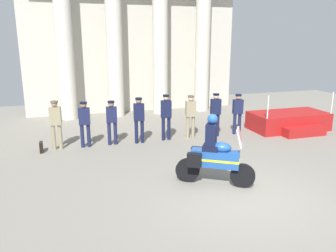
{
  "coord_description": "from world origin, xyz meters",
  "views": [
    {
      "loc": [
        -3.98,
        -6.76,
        3.76
      ],
      "look_at": [
        -0.98,
        2.97,
        1.12
      ],
      "focal_mm": 36.36,
      "sensor_mm": 36.0,
      "label": 1
    }
  ],
  "objects_px": {
    "officer_in_row_6": "(216,111)",
    "officer_in_row_4": "(166,114)",
    "officer_in_row_3": "(139,117)",
    "briefcase_on_ground": "(41,147)",
    "reviewing_stand": "(289,122)",
    "officer_in_row_1": "(85,121)",
    "officer_in_row_2": "(112,119)",
    "officer_in_row_5": "(191,113)",
    "motorcycle_with_rider": "(212,156)",
    "officer_in_row_0": "(56,121)",
    "officer_in_row_7": "(238,111)"
  },
  "relations": [
    {
      "from": "officer_in_row_4",
      "to": "officer_in_row_7",
      "type": "distance_m",
      "value": 2.97
    },
    {
      "from": "officer_in_row_1",
      "to": "officer_in_row_6",
      "type": "relative_size",
      "value": 0.96
    },
    {
      "from": "officer_in_row_2",
      "to": "briefcase_on_ground",
      "type": "bearing_deg",
      "value": 11.3
    },
    {
      "from": "officer_in_row_4",
      "to": "officer_in_row_7",
      "type": "height_order",
      "value": "officer_in_row_4"
    },
    {
      "from": "officer_in_row_0",
      "to": "officer_in_row_6",
      "type": "distance_m",
      "value": 5.9
    },
    {
      "from": "officer_in_row_2",
      "to": "officer_in_row_5",
      "type": "height_order",
      "value": "officer_in_row_5"
    },
    {
      "from": "reviewing_stand",
      "to": "motorcycle_with_rider",
      "type": "xyz_separation_m",
      "value": [
        -5.39,
        -4.08,
        0.44
      ]
    },
    {
      "from": "officer_in_row_0",
      "to": "motorcycle_with_rider",
      "type": "relative_size",
      "value": 0.9
    },
    {
      "from": "officer_in_row_4",
      "to": "officer_in_row_6",
      "type": "distance_m",
      "value": 1.97
    },
    {
      "from": "officer_in_row_3",
      "to": "officer_in_row_4",
      "type": "height_order",
      "value": "officer_in_row_4"
    },
    {
      "from": "officer_in_row_1",
      "to": "officer_in_row_4",
      "type": "height_order",
      "value": "officer_in_row_4"
    },
    {
      "from": "reviewing_stand",
      "to": "officer_in_row_6",
      "type": "bearing_deg",
      "value": 179.52
    },
    {
      "from": "reviewing_stand",
      "to": "officer_in_row_1",
      "type": "height_order",
      "value": "reviewing_stand"
    },
    {
      "from": "officer_in_row_0",
      "to": "officer_in_row_4",
      "type": "xyz_separation_m",
      "value": [
        3.93,
        -0.02,
        0.01
      ]
    },
    {
      "from": "reviewing_stand",
      "to": "officer_in_row_2",
      "type": "height_order",
      "value": "reviewing_stand"
    },
    {
      "from": "officer_in_row_2",
      "to": "officer_in_row_7",
      "type": "height_order",
      "value": "officer_in_row_7"
    },
    {
      "from": "motorcycle_with_rider",
      "to": "briefcase_on_ground",
      "type": "height_order",
      "value": "motorcycle_with_rider"
    },
    {
      "from": "officer_in_row_6",
      "to": "officer_in_row_4",
      "type": "bearing_deg",
      "value": 4.56
    },
    {
      "from": "officer_in_row_5",
      "to": "officer_in_row_1",
      "type": "bearing_deg",
      "value": 7.46
    },
    {
      "from": "officer_in_row_3",
      "to": "briefcase_on_ground",
      "type": "bearing_deg",
      "value": 8.63
    },
    {
      "from": "officer_in_row_3",
      "to": "officer_in_row_6",
      "type": "height_order",
      "value": "officer_in_row_6"
    },
    {
      "from": "reviewing_stand",
      "to": "officer_in_row_2",
      "type": "distance_m",
      "value": 7.42
    },
    {
      "from": "reviewing_stand",
      "to": "officer_in_row_3",
      "type": "height_order",
      "value": "officer_in_row_3"
    },
    {
      "from": "officer_in_row_6",
      "to": "motorcycle_with_rider",
      "type": "xyz_separation_m",
      "value": [
        -1.99,
        -4.11,
        -0.21
      ]
    },
    {
      "from": "officer_in_row_3",
      "to": "briefcase_on_ground",
      "type": "height_order",
      "value": "officer_in_row_3"
    },
    {
      "from": "officer_in_row_5",
      "to": "briefcase_on_ground",
      "type": "distance_m",
      "value": 5.5
    },
    {
      "from": "officer_in_row_2",
      "to": "officer_in_row_5",
      "type": "xyz_separation_m",
      "value": [
        3.01,
        -0.02,
        0.03
      ]
    },
    {
      "from": "motorcycle_with_rider",
      "to": "officer_in_row_7",
      "type": "bearing_deg",
      "value": 86.77
    },
    {
      "from": "reviewing_stand",
      "to": "officer_in_row_4",
      "type": "bearing_deg",
      "value": 178.6
    },
    {
      "from": "officer_in_row_3",
      "to": "officer_in_row_0",
      "type": "bearing_deg",
      "value": 5.51
    },
    {
      "from": "reviewing_stand",
      "to": "officer_in_row_0",
      "type": "xyz_separation_m",
      "value": [
        -9.3,
        0.16,
        0.66
      ]
    },
    {
      "from": "officer_in_row_0",
      "to": "officer_in_row_7",
      "type": "distance_m",
      "value": 6.9
    },
    {
      "from": "officer_in_row_6",
      "to": "officer_in_row_3",
      "type": "bearing_deg",
      "value": 7.09
    },
    {
      "from": "officer_in_row_1",
      "to": "reviewing_stand",
      "type": "bearing_deg",
      "value": -173.39
    },
    {
      "from": "officer_in_row_1",
      "to": "officer_in_row_6",
      "type": "xyz_separation_m",
      "value": [
        4.94,
        -0.11,
        0.05
      ]
    },
    {
      "from": "officer_in_row_4",
      "to": "officer_in_row_6",
      "type": "relative_size",
      "value": 1.02
    },
    {
      "from": "officer_in_row_3",
      "to": "briefcase_on_ground",
      "type": "xyz_separation_m",
      "value": [
        -3.41,
        -0.06,
        -0.81
      ]
    },
    {
      "from": "reviewing_stand",
      "to": "briefcase_on_ground",
      "type": "bearing_deg",
      "value": -179.94
    },
    {
      "from": "officer_in_row_7",
      "to": "motorcycle_with_rider",
      "type": "distance_m",
      "value": 5.14
    },
    {
      "from": "officer_in_row_1",
      "to": "officer_in_row_7",
      "type": "bearing_deg",
      "value": -172.84
    },
    {
      "from": "officer_in_row_2",
      "to": "officer_in_row_6",
      "type": "distance_m",
      "value": 4.0
    },
    {
      "from": "reviewing_stand",
      "to": "motorcycle_with_rider",
      "type": "relative_size",
      "value": 1.67
    },
    {
      "from": "officer_in_row_5",
      "to": "officer_in_row_6",
      "type": "relative_size",
      "value": 0.98
    },
    {
      "from": "officer_in_row_2",
      "to": "officer_in_row_6",
      "type": "xyz_separation_m",
      "value": [
        4.0,
        -0.12,
        0.06
      ]
    },
    {
      "from": "reviewing_stand",
      "to": "officer_in_row_5",
      "type": "xyz_separation_m",
      "value": [
        -4.39,
        0.13,
        0.62
      ]
    },
    {
      "from": "officer_in_row_5",
      "to": "officer_in_row_3",
      "type": "bearing_deg",
      "value": 9.75
    },
    {
      "from": "officer_in_row_5",
      "to": "officer_in_row_7",
      "type": "distance_m",
      "value": 1.99
    },
    {
      "from": "officer_in_row_0",
      "to": "officer_in_row_4",
      "type": "relative_size",
      "value": 0.99
    },
    {
      "from": "officer_in_row_4",
      "to": "officer_in_row_5",
      "type": "height_order",
      "value": "officer_in_row_4"
    },
    {
      "from": "officer_in_row_4",
      "to": "officer_in_row_6",
      "type": "height_order",
      "value": "officer_in_row_4"
    }
  ]
}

